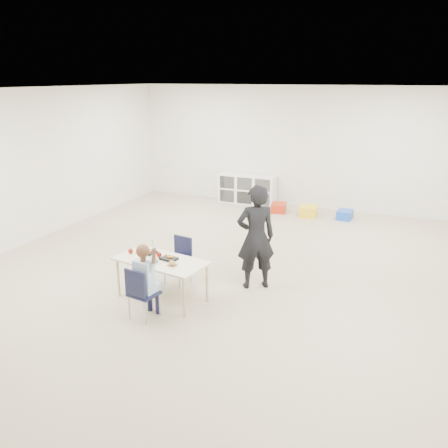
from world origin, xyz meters
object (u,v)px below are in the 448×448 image
at_px(cubby_shelf, 247,189).
at_px(adult, 256,237).
at_px(table, 162,279).
at_px(child, 143,278).
at_px(chair_near, 144,293).

distance_m(cubby_shelf, adult, 4.87).
bearing_deg(table, child, -74.45).
bearing_deg(cubby_shelf, child, -82.75).
bearing_deg(adult, child, 22.12).
bearing_deg(cubby_shelf, chair_near, -82.75).
bearing_deg(table, adult, 49.68).
bearing_deg(table, chair_near, -74.45).
height_order(table, child, child).
height_order(chair_near, cubby_shelf, chair_near).
height_order(table, chair_near, chair_near).
bearing_deg(chair_near, child, -170.11).
bearing_deg(child, chair_near, 9.89).
xyz_separation_m(chair_near, cubby_shelf, (-0.76, 5.95, -0.00)).
xyz_separation_m(child, cubby_shelf, (-0.76, 5.95, -0.20)).
relative_size(table, cubby_shelf, 0.98).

